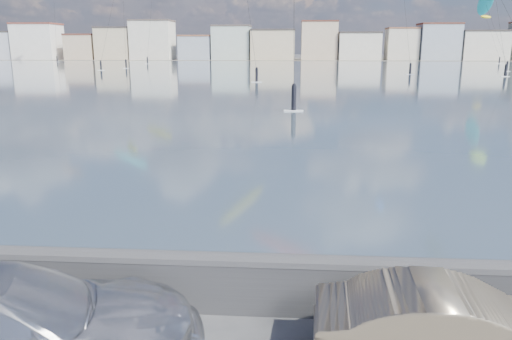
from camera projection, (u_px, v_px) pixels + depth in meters
The scene contains 7 objects.
bay_water at pixel (284, 72), 94.69m from camera, with size 500.00×177.00×0.00m, color #303E52.
far_shore_strip at pixel (289, 59), 199.78m from camera, with size 500.00×60.00×0.00m, color #4C473D.
seawall at pixel (192, 279), 8.55m from camera, with size 400.00×0.36×1.08m.
far_buildings at pixel (293, 43), 184.70m from camera, with size 240.79×13.26×14.60m.
car_champagne at pixel (457, 332), 6.82m from camera, with size 1.36×3.91×1.29m, color tan.
kitesurfer_10 at pixel (486, 17), 152.69m from camera, with size 6.98×20.60×14.66m.
kitesurfer_13 at pixel (486, 3), 106.79m from camera, with size 4.49×20.05×17.10m.
Camera 1 is at (1.67, -5.06, 4.43)m, focal length 35.00 mm.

